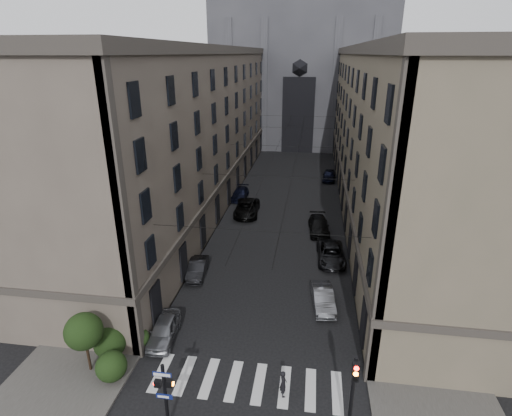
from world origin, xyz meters
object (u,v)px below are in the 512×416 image
at_px(car_left_near, 164,330).
at_px(car_right_midnear, 331,254).
at_px(car_right_near, 323,298).
at_px(gothic_tower, 303,54).
at_px(pedestrian_signal_left, 165,392).
at_px(car_left_midnear, 197,269).
at_px(car_left_far, 240,194).
at_px(pedestrian, 283,383).
at_px(traffic_light_right, 353,391).
at_px(car_right_far, 329,175).
at_px(car_left_midfar, 247,208).
at_px(car_right_midfar, 319,226).

height_order(car_left_near, car_right_midnear, car_right_midnear).
bearing_deg(car_right_near, gothic_tower, 87.25).
distance_m(pedestrian_signal_left, car_left_midnear, 15.12).
xyz_separation_m(car_left_midnear, car_right_near, (10.70, -2.98, 0.04)).
bearing_deg(pedestrian_signal_left, car_left_near, 111.81).
xyz_separation_m(pedestrian_signal_left, car_left_near, (-2.60, 6.50, -1.61)).
bearing_deg(car_left_midnear, car_left_far, 84.06).
xyz_separation_m(car_right_midnear, pedestrian, (-3.11, -16.23, 0.10)).
bearing_deg(pedestrian, traffic_light_right, -141.63).
xyz_separation_m(gothic_tower, pedestrian, (2.20, -70.60, -16.96)).
xyz_separation_m(car_left_far, car_right_near, (10.60, -22.83, 0.04)).
bearing_deg(traffic_light_right, gothic_tower, 94.38).
relative_size(car_left_far, car_right_far, 1.02).
relative_size(car_left_near, pedestrian, 2.49).
bearing_deg(car_left_near, car_right_near, 21.92).
bearing_deg(car_left_midfar, car_right_midfar, -27.64).
bearing_deg(car_left_far, car_right_midnear, -54.03).
bearing_deg(pedestrian, car_left_far, -1.27).
bearing_deg(car_right_midfar, car_left_far, 133.68).
height_order(traffic_light_right, pedestrian, traffic_light_right).
relative_size(gothic_tower, car_left_near, 13.89).
height_order(car_left_near, car_left_far, car_left_near).
xyz_separation_m(car_left_near, car_right_midnear, (11.43, 12.59, 0.02)).
distance_m(gothic_tower, car_right_near, 64.14).
distance_m(car_right_near, pedestrian, 9.23).
xyz_separation_m(car_left_far, car_right_midnear, (11.42, -15.53, 0.06)).
xyz_separation_m(car_left_midfar, car_right_midnear, (9.61, -10.18, -0.08)).
distance_m(car_left_midnear, car_right_near, 11.10).
bearing_deg(car_left_near, pedestrian, -28.25).
height_order(car_left_midfar, pedestrian, pedestrian).
height_order(gothic_tower, car_right_far, gothic_tower).
bearing_deg(car_left_near, car_right_midnear, 43.16).
bearing_deg(car_right_near, car_left_far, 108.00).
distance_m(car_right_far, pedestrian, 41.96).
height_order(car_right_midnear, car_right_midfar, car_right_midfar).
bearing_deg(pedestrian_signal_left, car_left_midfar, 91.53).
height_order(car_right_far, pedestrian, pedestrian).
bearing_deg(pedestrian_signal_left, car_right_midfar, 73.11).
height_order(gothic_tower, car_left_midfar, gothic_tower).
bearing_deg(traffic_light_right, pedestrian_signal_left, -177.36).
relative_size(pedestrian_signal_left, car_right_midfar, 0.78).
xyz_separation_m(gothic_tower, car_left_midnear, (-6.20, -58.67, -17.13)).
xyz_separation_m(car_right_near, car_right_midfar, (-0.30, 13.61, 0.03)).
height_order(car_right_midnear, pedestrian, pedestrian).
bearing_deg(car_left_midfar, traffic_light_right, -74.25).
height_order(car_left_far, car_right_midnear, car_right_midnear).
relative_size(gothic_tower, car_left_midfar, 9.85).
distance_m(car_right_near, car_right_far, 32.89).
bearing_deg(car_left_midnear, gothic_tower, 78.29).
xyz_separation_m(car_left_near, car_right_midfar, (10.32, 18.91, 0.03)).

